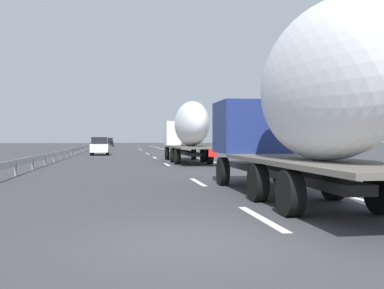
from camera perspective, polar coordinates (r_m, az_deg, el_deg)
The scene contains 19 objects.
ground_plane at distance 47.57m, azimuth -7.44°, elevation -1.32°, with size 260.00×260.00×0.00m, color #38383A.
lane_stripe_0 at distance 10.13m, azimuth 8.64°, elevation -9.07°, with size 3.20×0.20×0.01m, color white.
lane_stripe_1 at distance 18.08m, azimuth 0.73°, elevation -4.72°, with size 3.20×0.20×0.01m, color white.
lane_stripe_2 at distance 30.16m, azimuth -3.16°, elevation -2.52°, with size 3.20×0.20×0.01m, color white.
lane_stripe_3 at distance 41.09m, azimuth -4.69°, elevation -1.64°, with size 3.20×0.20×0.01m, color white.
lane_stripe_4 at distance 52.79m, azimuth -5.63°, elevation -1.11°, with size 3.20×0.20×0.01m, color white.
lane_stripe_5 at distance 50.88m, azimuth -5.51°, elevation -1.18°, with size 3.20×0.20×0.01m, color white.
lane_stripe_6 at distance 74.94m, azimuth -6.60°, elevation -0.55°, with size 3.20×0.20×0.01m, color white.
lane_stripe_7 at distance 68.07m, azimuth -6.37°, elevation -0.69°, with size 3.20×0.20×0.01m, color white.
edge_line_right at distance 52.97m, azimuth -1.62°, elevation -1.10°, with size 110.00×0.20×0.01m, color white.
truck_lead at distance 32.59m, azimuth -0.41°, elevation 2.00°, with size 12.28×2.55×4.28m.
truck_trailing at distance 12.47m, azimuth 13.90°, elevation 5.35°, with size 12.18×2.55×4.94m.
car_white_van at distance 48.10m, azimuth -11.46°, elevation -0.19°, with size 4.61×1.79×1.85m.
car_black_suv at distance 100.81m, azimuth -10.36°, elevation 0.31°, with size 4.02×1.92×1.86m.
road_sign at distance 47.81m, azimuth 0.62°, elevation 1.54°, with size 0.10×0.90×3.45m.
tree_0 at distance 74.60m, azimuth 0.70°, elevation 2.81°, with size 3.06×3.06×6.84m.
tree_1 at distance 83.58m, azimuth -1.48°, elevation 2.55°, with size 2.83×2.83×6.96m.
tree_2 at distance 32.00m, azimuth 17.92°, elevation 4.64°, with size 2.51×2.51×6.58m.
guardrail_median at distance 50.76m, azimuth -14.32°, elevation -0.55°, with size 94.00×0.10×0.76m.
Camera 1 is at (-7.52, 1.21, 1.74)m, focal length 42.61 mm.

